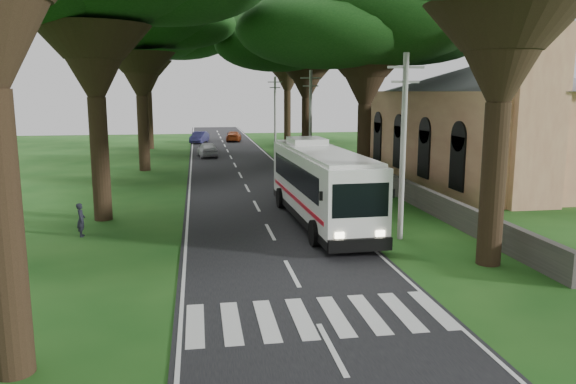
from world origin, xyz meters
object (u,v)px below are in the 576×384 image
Objects in this scene: distant_car_c at (234,136)px; pole_near at (403,144)px; distant_car_b at (199,137)px; pole_mid at (310,120)px; distant_car_a at (207,149)px; church at (489,112)px; coach_bus at (320,184)px; pole_far at (275,111)px; pedestrian at (81,220)px.

pole_near is at bearing 102.06° from distant_car_c.
pole_mid is at bearing -57.82° from distant_car_b.
pole_near is 1.87× the size of distant_car_a.
church reaches higher than pole_mid.
pole_near is at bearing -54.06° from coach_bus.
pole_mid is at bearing -90.00° from pole_far.
pole_near reaches higher than distant_car_a.
distant_car_c is (-1.24, 46.22, -1.28)m from coach_bus.
distant_car_a is (-4.94, 29.11, -1.20)m from coach_bus.
church reaches higher than distant_car_c.
distant_car_c is at bearing 97.72° from pole_mid.
pole_near is 0.64× the size of coach_bus.
pole_mid reaches higher than coach_bus.
distant_car_b is at bearing 135.95° from pole_far.
coach_bus is 2.91× the size of distant_car_b.
pole_far is 1.87× the size of distant_car_a.
pole_far is at bearing 90.00° from pole_mid.
pole_far is 0.64× the size of coach_bus.
pole_mid reaches higher than distant_car_a.
pedestrian reaches higher than distant_car_b.
distant_car_a reaches higher than distant_car_c.
distant_car_c is (4.39, 1.67, -0.06)m from distant_car_b.
pole_mid is 1.81× the size of distant_car_c.
distant_car_a is (-20.11, 17.18, -4.15)m from church.
pole_near is at bearing -128.50° from church.
coach_bus is at bearing 93.16° from distant_car_a.
coach_bus is at bearing 127.79° from pole_near.
pole_near is 1.81× the size of distant_car_c.
distant_car_a reaches higher than distant_car_b.
pole_far is 11.16m from distant_car_a.
distant_car_a is (-7.74, 32.73, -3.42)m from pole_near.
pole_near reaches higher than coach_bus.
pole_near is 14.58m from pedestrian.
pole_mid is 1.00× the size of pole_far.
pedestrian is (-26.28, -12.88, -4.15)m from church.
distant_car_b is at bearing 106.68° from pole_mid.
coach_bus is 46.26m from distant_car_c.
distant_car_c is at bearing -15.91° from pedestrian.
church is 5.60× the size of distant_car_a.
pole_mid and pole_far have the same top height.
pole_mid is at bearing 160.19° from church.
distant_car_c is at bearing 112.36° from pole_far.
church reaches higher than distant_car_a.
church is 38.91m from distant_car_b.
church reaches higher than pole_near.
distant_car_b is at bearing 95.36° from coach_bus.
pedestrian is at bearing -153.89° from church.
pole_near reaches higher than distant_car_b.
pole_mid is at bearing -42.85° from pedestrian.
coach_bus reaches higher than distant_car_c.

